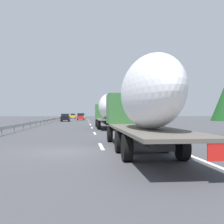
{
  "coord_description": "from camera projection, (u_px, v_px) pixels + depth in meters",
  "views": [
    {
      "loc": [
        -13.65,
        -0.89,
        1.85
      ],
      "look_at": [
        16.35,
        -3.8,
        2.0
      ],
      "focal_mm": 44.87,
      "sensor_mm": 36.0,
      "label": 1
    }
  ],
  "objects": [
    {
      "name": "car_yellow_coupe",
      "position": [
        73.0,
        116.0,
        102.33
      ],
      "size": [
        4.67,
        1.83,
        1.76
      ],
      "color": "gold",
      "rests_on": "ground_plane"
    },
    {
      "name": "road_sign",
      "position": [
        117.0,
        112.0,
        50.63
      ],
      "size": [
        0.1,
        0.9,
        2.98
      ],
      "color": "gray",
      "rests_on": "ground_plane"
    },
    {
      "name": "lane_stripe_3",
      "position": [
        91.0,
        125.0,
        44.93
      ],
      "size": [
        3.2,
        0.2,
        0.01
      ],
      "primitive_type": "cube",
      "color": "white",
      "rests_on": "ground_plane"
    },
    {
      "name": "guardrail_median",
      "position": [
        50.0,
        120.0,
        55.71
      ],
      "size": [
        94.0,
        0.1,
        0.76
      ],
      "color": "#9EA0A5",
      "rests_on": "ground_plane"
    },
    {
      "name": "tree_3",
      "position": [
        149.0,
        93.0,
        40.22
      ],
      "size": [
        3.08,
        3.08,
        7.5
      ],
      "color": "#472D19",
      "rests_on": "ground_plane"
    },
    {
      "name": "car_silver_hatch",
      "position": [
        82.0,
        116.0,
        94.38
      ],
      "size": [
        4.33,
        1.73,
        1.91
      ],
      "color": "#ADB2B7",
      "rests_on": "ground_plane"
    },
    {
      "name": "lane_stripe_5",
      "position": [
        89.0,
        121.0,
        63.43
      ],
      "size": [
        3.2,
        0.2,
        0.01
      ],
      "primitive_type": "cube",
      "color": "white",
      "rests_on": "ground_plane"
    },
    {
      "name": "car_red_compact",
      "position": [
        81.0,
        117.0,
        76.65
      ],
      "size": [
        4.24,
        1.88,
        1.88
      ],
      "color": "red",
      "rests_on": "ground_plane"
    },
    {
      "name": "ground_plane",
      "position": [
        80.0,
        123.0,
        53.3
      ],
      "size": [
        260.0,
        260.0,
        0.0
      ],
      "primitive_type": "plane",
      "color": "#424247"
    },
    {
      "name": "lane_stripe_8",
      "position": [
        88.0,
        120.0,
        82.97
      ],
      "size": [
        3.2,
        0.2,
        0.01
      ],
      "primitive_type": "cube",
      "color": "white",
      "rests_on": "ground_plane"
    },
    {
      "name": "truck_trailing",
      "position": [
        143.0,
        101.0,
        13.16
      ],
      "size": [
        13.78,
        2.55,
        4.28
      ],
      "color": "#387038",
      "rests_on": "ground_plane"
    },
    {
      "name": "lane_stripe_7",
      "position": [
        88.0,
        119.0,
        85.04
      ],
      "size": [
        3.2,
        0.2,
        0.01
      ],
      "primitive_type": "cube",
      "color": "white",
      "rests_on": "ground_plane"
    },
    {
      "name": "lane_stripe_2",
      "position": [
        92.0,
        128.0,
        36.01
      ],
      "size": [
        3.2,
        0.2,
        0.01
      ],
      "primitive_type": "cube",
      "color": "white",
      "rests_on": "ground_plane"
    },
    {
      "name": "car_black_suv",
      "position": [
        65.0,
        117.0,
        63.84
      ],
      "size": [
        4.65,
        1.88,
        1.77
      ],
      "color": "black",
      "rests_on": "ground_plane"
    },
    {
      "name": "tree_2",
      "position": [
        137.0,
        99.0,
        59.55
      ],
      "size": [
        3.11,
        3.11,
        7.85
      ],
      "color": "#472D19",
      "rests_on": "ground_plane"
    },
    {
      "name": "truck_lead",
      "position": [
        107.0,
        109.0,
        34.1
      ],
      "size": [
        12.83,
        2.55,
        4.11
      ],
      "color": "#387038",
      "rests_on": "ground_plane"
    },
    {
      "name": "tree_1",
      "position": [
        120.0,
        104.0,
        70.73
      ],
      "size": [
        3.51,
        3.51,
        7.3
      ],
      "color": "#472D19",
      "rests_on": "ground_plane"
    },
    {
      "name": "tree_0",
      "position": [
        119.0,
        107.0,
        87.02
      ],
      "size": [
        3.94,
        3.94,
        6.14
      ],
      "color": "#472D19",
      "rests_on": "ground_plane"
    },
    {
      "name": "lane_stripe_1",
      "position": [
        95.0,
        133.0,
        26.0
      ],
      "size": [
        3.2,
        0.2,
        0.01
      ],
      "primitive_type": "cube",
      "color": "white",
      "rests_on": "ground_plane"
    },
    {
      "name": "edge_line_right",
      "position": [
        107.0,
        122.0,
        58.81
      ],
      "size": [
        110.0,
        0.2,
        0.01
      ],
      "primitive_type": "cube",
      "color": "white",
      "rests_on": "ground_plane"
    },
    {
      "name": "lane_stripe_4",
      "position": [
        90.0,
        124.0,
        49.18
      ],
      "size": [
        3.2,
        0.2,
        0.01
      ],
      "primitive_type": "cube",
      "color": "white",
      "rests_on": "ground_plane"
    },
    {
      "name": "lane_stripe_0",
      "position": [
        101.0,
        146.0,
        15.65
      ],
      "size": [
        3.2,
        0.2,
        0.01
      ],
      "primitive_type": "cube",
      "color": "white",
      "rests_on": "ground_plane"
    },
    {
      "name": "lane_stripe_6",
      "position": [
        88.0,
        120.0,
        76.24
      ],
      "size": [
        3.2,
        0.2,
        0.01
      ],
      "primitive_type": "cube",
      "color": "white",
      "rests_on": "ground_plane"
    },
    {
      "name": "tree_5",
      "position": [
        137.0,
        105.0,
        54.04
      ],
      "size": [
        3.82,
        3.82,
        5.54
      ],
      "color": "#472D19",
      "rests_on": "ground_plane"
    }
  ]
}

